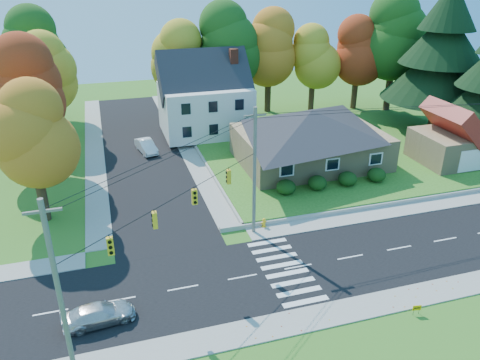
# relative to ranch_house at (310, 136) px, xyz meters

# --- Properties ---
(ground) EXTENTS (120.00, 120.00, 0.00)m
(ground) POSITION_rel_ranch_house_xyz_m (-8.00, -16.00, -3.27)
(ground) COLOR #3D7923
(road_main) EXTENTS (90.00, 8.00, 0.02)m
(road_main) POSITION_rel_ranch_house_xyz_m (-8.00, -16.00, -3.26)
(road_main) COLOR black
(road_main) RESTS_ON ground
(road_cross) EXTENTS (8.00, 44.00, 0.02)m
(road_cross) POSITION_rel_ranch_house_xyz_m (-16.00, 10.00, -3.25)
(road_cross) COLOR black
(road_cross) RESTS_ON ground
(sidewalk_north) EXTENTS (90.00, 2.00, 0.08)m
(sidewalk_north) POSITION_rel_ranch_house_xyz_m (-8.00, -11.00, -3.23)
(sidewalk_north) COLOR #9C9A90
(sidewalk_north) RESTS_ON ground
(sidewalk_south) EXTENTS (90.00, 2.00, 0.08)m
(sidewalk_south) POSITION_rel_ranch_house_xyz_m (-8.00, -21.00, -3.23)
(sidewalk_south) COLOR #9C9A90
(sidewalk_south) RESTS_ON ground
(lawn) EXTENTS (30.00, 30.00, 0.50)m
(lawn) POSITION_rel_ranch_house_xyz_m (5.00, 5.00, -3.02)
(lawn) COLOR #3D7923
(lawn) RESTS_ON ground
(ranch_house) EXTENTS (14.60, 10.60, 5.40)m
(ranch_house) POSITION_rel_ranch_house_xyz_m (0.00, 0.00, 0.00)
(ranch_house) COLOR tan
(ranch_house) RESTS_ON lawn
(colonial_house) EXTENTS (10.40, 8.40, 9.60)m
(colonial_house) POSITION_rel_ranch_house_xyz_m (-7.96, 12.00, 1.32)
(colonial_house) COLOR silver
(colonial_house) RESTS_ON lawn
(garage) EXTENTS (7.30, 6.30, 4.60)m
(garage) POSITION_rel_ranch_house_xyz_m (14.00, -4.01, -0.42)
(garage) COLOR tan
(garage) RESTS_ON lawn
(hedge_row) EXTENTS (10.70, 1.70, 1.27)m
(hedge_row) POSITION_rel_ranch_house_xyz_m (-0.50, -6.20, -2.13)
(hedge_row) COLOR #163A10
(hedge_row) RESTS_ON lawn
(traffic_infrastructure) EXTENTS (38.10, 10.66, 10.00)m
(traffic_infrastructure) POSITION_rel_ranch_house_xyz_m (-8.15, -14.65, 1.88)
(traffic_infrastructure) COLOR #666059
(traffic_infrastructure) RESTS_ON ground
(tree_lot_0) EXTENTS (6.72, 6.72, 12.51)m
(tree_lot_0) POSITION_rel_ranch_house_xyz_m (-10.00, 18.00, 5.04)
(tree_lot_0) COLOR #3F2A19
(tree_lot_0) RESTS_ON lawn
(tree_lot_1) EXTENTS (7.84, 7.84, 14.60)m
(tree_lot_1) POSITION_rel_ranch_house_xyz_m (-4.00, 17.00, 6.35)
(tree_lot_1) COLOR #3F2A19
(tree_lot_1) RESTS_ON lawn
(tree_lot_2) EXTENTS (7.28, 7.28, 13.56)m
(tree_lot_2) POSITION_rel_ranch_house_xyz_m (2.00, 18.00, 5.70)
(tree_lot_2) COLOR #3F2A19
(tree_lot_2) RESTS_ON lawn
(tree_lot_3) EXTENTS (6.16, 6.16, 11.47)m
(tree_lot_3) POSITION_rel_ranch_house_xyz_m (8.00, 17.00, 4.39)
(tree_lot_3) COLOR #3F2A19
(tree_lot_3) RESTS_ON lawn
(tree_lot_4) EXTENTS (6.72, 6.72, 12.51)m
(tree_lot_4) POSITION_rel_ranch_house_xyz_m (14.00, 16.00, 5.04)
(tree_lot_4) COLOR #3F2A19
(tree_lot_4) RESTS_ON lawn
(tree_lot_5) EXTENTS (8.40, 8.40, 15.64)m
(tree_lot_5) POSITION_rel_ranch_house_xyz_m (18.00, 14.00, 7.00)
(tree_lot_5) COLOR #3F2A19
(tree_lot_5) RESTS_ON lawn
(conifer_east_a) EXTENTS (12.80, 12.80, 16.96)m
(conifer_east_a) POSITION_rel_ranch_house_xyz_m (19.00, 6.00, 6.12)
(conifer_east_a) COLOR #3F2A19
(conifer_east_a) RESTS_ON lawn
(tree_west_0) EXTENTS (6.16, 6.16, 11.47)m
(tree_west_0) POSITION_rel_ranch_house_xyz_m (-25.00, -4.00, 3.89)
(tree_west_0) COLOR #3F2A19
(tree_west_0) RESTS_ON ground
(tree_west_1) EXTENTS (7.28, 7.28, 13.56)m
(tree_west_1) POSITION_rel_ranch_house_xyz_m (-26.00, 6.00, 5.20)
(tree_west_1) COLOR #3F2A19
(tree_west_1) RESTS_ON ground
(tree_west_2) EXTENTS (6.72, 6.72, 12.51)m
(tree_west_2) POSITION_rel_ranch_house_xyz_m (-25.00, 16.00, 4.54)
(tree_west_2) COLOR #3F2A19
(tree_west_2) RESTS_ON ground
(tree_west_3) EXTENTS (7.84, 7.84, 14.60)m
(tree_west_3) POSITION_rel_ranch_house_xyz_m (-27.00, 24.00, 5.85)
(tree_west_3) COLOR #3F2A19
(tree_west_3) RESTS_ON ground
(silver_sedan) EXTENTS (4.27, 2.10, 1.20)m
(silver_sedan) POSITION_rel_ranch_house_xyz_m (-21.17, -17.72, -2.65)
(silver_sedan) COLOR silver
(silver_sedan) RESTS_ON road_main
(white_car) EXTENTS (2.25, 4.38, 1.38)m
(white_car) POSITION_rel_ranch_house_xyz_m (-15.48, 8.63, -2.56)
(white_car) COLOR silver
(white_car) RESTS_ON road_cross
(fire_hydrant) EXTENTS (0.47, 0.37, 0.83)m
(fire_hydrant) POSITION_rel_ranch_house_xyz_m (-8.50, -10.35, -2.87)
(fire_hydrant) COLOR yellow
(fire_hydrant) RESTS_ON ground
(yard_sign) EXTENTS (0.52, 0.12, 0.66)m
(yard_sign) POSITION_rel_ranch_house_xyz_m (-3.19, -22.43, -2.80)
(yard_sign) COLOR black
(yard_sign) RESTS_ON ground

